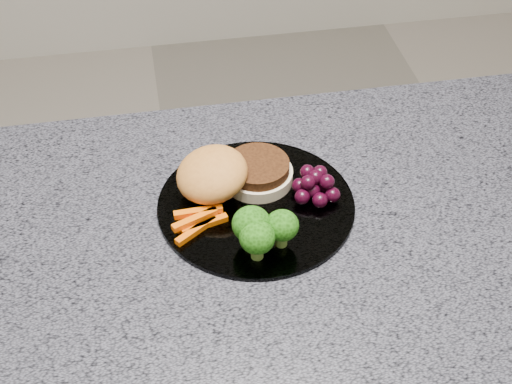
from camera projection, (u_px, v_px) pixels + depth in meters
countertop at (192, 261)px, 0.90m from camera, size 1.20×0.60×0.04m
plate at (256, 205)px, 0.94m from camera, size 0.26×0.26×0.01m
burger at (229, 176)px, 0.94m from camera, size 0.19×0.14×0.05m
carrot_sticks at (198, 221)px, 0.90m from camera, size 0.07×0.06×0.02m
broccoli at (262, 229)px, 0.86m from camera, size 0.08×0.07×0.06m
grape_bunch at (315, 185)px, 0.94m from camera, size 0.06×0.06×0.04m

